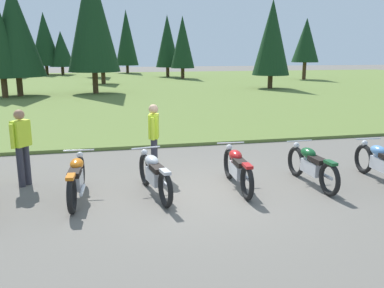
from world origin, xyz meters
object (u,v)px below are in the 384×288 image
(motorcycle_red, at_px, (237,168))
(motorcycle_british_green, at_px, (311,165))
(motorcycle_sky_blue, at_px, (382,163))
(motorcycle_silver, at_px, (154,174))
(rider_with_back_turned, at_px, (154,135))
(rider_near_row_end, at_px, (22,143))
(motorcycle_orange, at_px, (77,178))

(motorcycle_red, height_order, motorcycle_british_green, same)
(motorcycle_red, xyz_separation_m, motorcycle_sky_blue, (3.28, -0.31, 0.00))
(motorcycle_silver, relative_size, rider_with_back_turned, 1.25)
(motorcycle_silver, height_order, rider_with_back_turned, rider_with_back_turned)
(motorcycle_british_green, height_order, rider_near_row_end, rider_near_row_end)
(motorcycle_sky_blue, xyz_separation_m, rider_with_back_turned, (-4.86, 1.73, 0.51))
(motorcycle_red, bearing_deg, rider_with_back_turned, 138.16)
(motorcycle_british_green, height_order, motorcycle_sky_blue, same)
(motorcycle_british_green, relative_size, motorcycle_sky_blue, 1.00)
(motorcycle_silver, distance_m, motorcycle_british_green, 3.42)
(motorcycle_red, distance_m, motorcycle_sky_blue, 3.30)
(rider_with_back_turned, xyz_separation_m, rider_near_row_end, (-2.87, -0.23, 0.00))
(motorcycle_sky_blue, bearing_deg, rider_with_back_turned, 160.46)
(rider_with_back_turned, bearing_deg, motorcycle_orange, -141.27)
(motorcycle_red, bearing_deg, motorcycle_orange, 179.38)
(motorcycle_orange, bearing_deg, rider_with_back_turned, 38.73)
(motorcycle_silver, height_order, rider_near_row_end, rider_near_row_end)
(motorcycle_red, xyz_separation_m, rider_with_back_turned, (-1.58, 1.42, 0.51))
(motorcycle_orange, distance_m, motorcycle_silver, 1.52)
(motorcycle_orange, relative_size, motorcycle_british_green, 1.00)
(motorcycle_sky_blue, bearing_deg, motorcycle_orange, 176.99)
(motorcycle_british_green, relative_size, rider_near_row_end, 1.26)
(motorcycle_sky_blue, distance_m, rider_near_row_end, 7.90)
(motorcycle_orange, bearing_deg, motorcycle_silver, -2.96)
(motorcycle_orange, distance_m, motorcycle_sky_blue, 6.59)
(motorcycle_red, distance_m, rider_with_back_turned, 2.18)
(motorcycle_orange, height_order, motorcycle_sky_blue, same)
(motorcycle_orange, height_order, motorcycle_silver, same)
(motorcycle_british_green, bearing_deg, motorcycle_orange, 177.71)
(motorcycle_silver, bearing_deg, rider_with_back_turned, 82.17)
(motorcycle_red, bearing_deg, motorcycle_british_green, -5.63)
(motorcycle_red, height_order, motorcycle_sky_blue, same)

